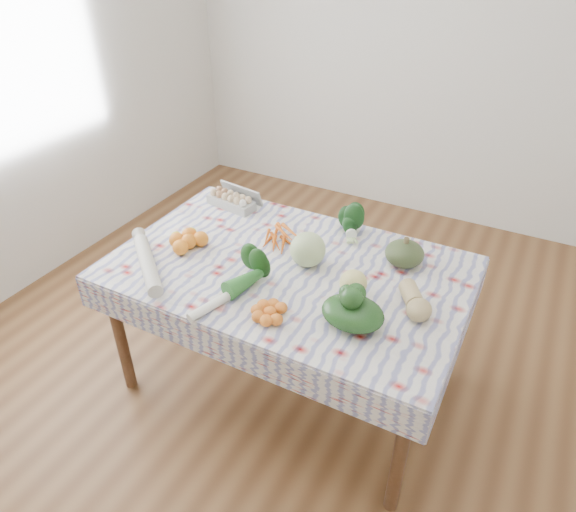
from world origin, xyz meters
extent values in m
plane|color=brown|center=(0.00, 0.00, 0.00)|extent=(4.50, 4.50, 0.00)
cube|color=silver|center=(0.00, 2.25, 1.40)|extent=(4.00, 0.04, 2.80)
cube|color=brown|center=(0.00, 0.00, 0.73)|extent=(1.60, 1.00, 0.04)
cylinder|color=brown|center=(-0.74, -0.44, 0.35)|extent=(0.06, 0.06, 0.71)
cylinder|color=brown|center=(0.74, -0.44, 0.35)|extent=(0.06, 0.06, 0.71)
cylinder|color=brown|center=(-0.74, 0.44, 0.35)|extent=(0.06, 0.06, 0.71)
cylinder|color=brown|center=(0.74, 0.44, 0.35)|extent=(0.06, 0.06, 0.71)
cube|color=silver|center=(0.00, 0.00, 0.76)|extent=(1.66, 1.06, 0.01)
cube|color=#A8A8A4|center=(-0.56, 0.37, 0.80)|extent=(0.30, 0.16, 0.08)
cube|color=#D25A12|center=(-0.14, 0.16, 0.78)|extent=(0.24, 0.23, 0.03)
ellipsoid|color=#113713|center=(0.16, 0.40, 0.83)|extent=(0.20, 0.19, 0.13)
ellipsoid|color=#3B4A27|center=(0.48, 0.27, 0.82)|extent=(0.24, 0.24, 0.12)
sphere|color=#B5CF8A|center=(0.07, 0.06, 0.85)|extent=(0.22, 0.22, 0.17)
ellipsoid|color=tan|center=(0.62, -0.03, 0.81)|extent=(0.21, 0.25, 0.10)
cube|color=orange|center=(-0.51, -0.09, 0.80)|extent=(0.31, 0.31, 0.08)
ellipsoid|color=#164114|center=(-0.10, -0.17, 0.81)|extent=(0.14, 0.14, 0.10)
cube|color=orange|center=(0.11, -0.36, 0.79)|extent=(0.22, 0.22, 0.06)
sphere|color=#E3D879|center=(0.35, -0.06, 0.82)|extent=(0.15, 0.15, 0.12)
ellipsoid|color=#163513|center=(0.42, -0.24, 0.82)|extent=(0.31, 0.27, 0.11)
cylinder|color=beige|center=(-0.56, -0.33, 0.80)|extent=(0.41, 0.36, 0.07)
cylinder|color=white|center=(-0.11, -0.35, 0.78)|extent=(0.15, 0.39, 0.04)
camera|label=1|loc=(0.93, -1.76, 2.15)|focal=32.00mm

